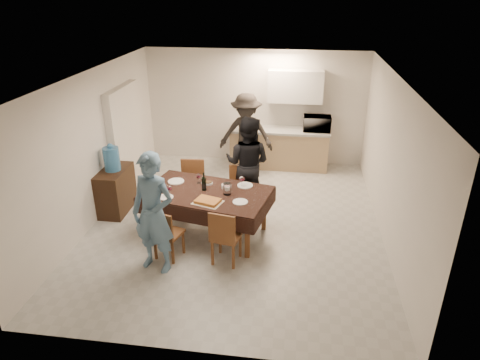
# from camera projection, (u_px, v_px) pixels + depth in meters

# --- Properties ---
(floor) EXTENTS (5.00, 6.00, 0.02)m
(floor) POSITION_uv_depth(u_px,v_px,m) (237.00, 222.00, 7.67)
(floor) COLOR #BABBB5
(floor) RESTS_ON ground
(ceiling) EXTENTS (5.00, 6.00, 0.02)m
(ceiling) POSITION_uv_depth(u_px,v_px,m) (236.00, 76.00, 6.58)
(ceiling) COLOR white
(ceiling) RESTS_ON wall_back
(wall_back) EXTENTS (5.00, 0.02, 2.60)m
(wall_back) POSITION_uv_depth(u_px,v_px,m) (255.00, 107.00, 9.82)
(wall_back) COLOR silver
(wall_back) RESTS_ON floor
(wall_front) EXTENTS (5.00, 0.02, 2.60)m
(wall_front) POSITION_uv_depth(u_px,v_px,m) (195.00, 260.00, 4.43)
(wall_front) COLOR silver
(wall_front) RESTS_ON floor
(wall_left) EXTENTS (0.02, 6.00, 2.60)m
(wall_left) POSITION_uv_depth(u_px,v_px,m) (94.00, 148.00, 7.43)
(wall_left) COLOR silver
(wall_left) RESTS_ON floor
(wall_right) EXTENTS (0.02, 6.00, 2.60)m
(wall_right) POSITION_uv_depth(u_px,v_px,m) (391.00, 162.00, 6.82)
(wall_right) COLOR silver
(wall_right) RESTS_ON floor
(stub_partition) EXTENTS (0.15, 1.40, 2.10)m
(stub_partition) POSITION_uv_depth(u_px,v_px,m) (126.00, 139.00, 8.61)
(stub_partition) COLOR silver
(stub_partition) RESTS_ON floor
(kitchen_base_cabinet) EXTENTS (2.20, 0.60, 0.86)m
(kitchen_base_cabinet) POSITION_uv_depth(u_px,v_px,m) (279.00, 149.00, 9.83)
(kitchen_base_cabinet) COLOR tan
(kitchen_base_cabinet) RESTS_ON floor
(kitchen_worktop) EXTENTS (2.24, 0.64, 0.05)m
(kitchen_worktop) POSITION_uv_depth(u_px,v_px,m) (280.00, 130.00, 9.63)
(kitchen_worktop) COLOR #9D9E99
(kitchen_worktop) RESTS_ON kitchen_base_cabinet
(upper_cabinet) EXTENTS (1.20, 0.34, 0.70)m
(upper_cabinet) POSITION_uv_depth(u_px,v_px,m) (295.00, 86.00, 9.32)
(upper_cabinet) COLOR silver
(upper_cabinet) RESTS_ON wall_back
(dining_table) EXTENTS (2.22, 1.57, 0.79)m
(dining_table) POSITION_uv_depth(u_px,v_px,m) (207.00, 193.00, 7.03)
(dining_table) COLOR black
(dining_table) RESTS_ON floor
(chair_near_left) EXTENTS (0.48, 0.48, 0.46)m
(chair_near_left) POSITION_uv_depth(u_px,v_px,m) (167.00, 230.00, 6.44)
(chair_near_left) COLOR brown
(chair_near_left) RESTS_ON floor
(chair_near_right) EXTENTS (0.48, 0.48, 0.49)m
(chair_near_right) POSITION_uv_depth(u_px,v_px,m) (225.00, 233.00, 6.31)
(chair_near_right) COLOR brown
(chair_near_right) RESTS_ON floor
(chair_far_left) EXTENTS (0.46, 0.46, 0.52)m
(chair_far_left) POSITION_uv_depth(u_px,v_px,m) (190.00, 184.00, 7.75)
(chair_far_left) COLOR brown
(chair_far_left) RESTS_ON floor
(chair_far_right) EXTENTS (0.45, 0.45, 0.48)m
(chair_far_right) POSITION_uv_depth(u_px,v_px,m) (239.00, 189.00, 7.66)
(chair_far_right) COLOR brown
(chair_far_right) RESTS_ON floor
(console) EXTENTS (0.45, 0.89, 0.82)m
(console) POSITION_uv_depth(u_px,v_px,m) (116.00, 190.00, 7.91)
(console) COLOR #312010
(console) RESTS_ON floor
(water_jug) EXTENTS (0.29, 0.29, 0.43)m
(water_jug) POSITION_uv_depth(u_px,v_px,m) (112.00, 159.00, 7.65)
(water_jug) COLOR #438ECE
(water_jug) RESTS_ON console
(wine_bottle) EXTENTS (0.08, 0.08, 0.31)m
(wine_bottle) POSITION_uv_depth(u_px,v_px,m) (204.00, 181.00, 7.00)
(wine_bottle) COLOR black
(wine_bottle) RESTS_ON dining_table
(water_pitcher) EXTENTS (0.12, 0.12, 0.19)m
(water_pitcher) POSITION_uv_depth(u_px,v_px,m) (227.00, 189.00, 6.89)
(water_pitcher) COLOR white
(water_pitcher) RESTS_ON dining_table
(savoury_tart) EXTENTS (0.51, 0.44, 0.05)m
(savoury_tart) POSITION_uv_depth(u_px,v_px,m) (208.00, 201.00, 6.65)
(savoury_tart) COLOR #C57E39
(savoury_tart) RESTS_ON dining_table
(salad_bowl) EXTENTS (0.16, 0.16, 0.06)m
(salad_bowl) POSITION_uv_depth(u_px,v_px,m) (226.00, 186.00, 7.13)
(salad_bowl) COLOR white
(salad_bowl) RESTS_ON dining_table
(mushroom_dish) EXTENTS (0.18, 0.18, 0.03)m
(mushroom_dish) POSITION_uv_depth(u_px,v_px,m) (207.00, 183.00, 7.27)
(mushroom_dish) COLOR white
(mushroom_dish) RESTS_ON dining_table
(wine_glass_a) EXTENTS (0.09, 0.09, 0.20)m
(wine_glass_a) POSITION_uv_depth(u_px,v_px,m) (169.00, 191.00, 6.82)
(wine_glass_a) COLOR white
(wine_glass_a) RESTS_ON dining_table
(wine_glass_b) EXTENTS (0.09, 0.09, 0.20)m
(wine_glass_b) POSITION_uv_depth(u_px,v_px,m) (242.00, 182.00, 7.13)
(wine_glass_b) COLOR white
(wine_glass_b) RESTS_ON dining_table
(wine_glass_c) EXTENTS (0.08, 0.08, 0.19)m
(wine_glass_c) POSITION_uv_depth(u_px,v_px,m) (199.00, 178.00, 7.27)
(wine_glass_c) COLOR white
(wine_glass_c) RESTS_ON dining_table
(plate_near_left) EXTENTS (0.24, 0.24, 0.01)m
(plate_near_left) POSITION_uv_depth(u_px,v_px,m) (166.00, 197.00, 6.82)
(plate_near_left) COLOR white
(plate_near_left) RESTS_ON dining_table
(plate_near_right) EXTENTS (0.24, 0.24, 0.01)m
(plate_near_right) POSITION_uv_depth(u_px,v_px,m) (240.00, 202.00, 6.67)
(plate_near_right) COLOR white
(plate_near_right) RESTS_ON dining_table
(plate_far_left) EXTENTS (0.28, 0.28, 0.02)m
(plate_far_left) POSITION_uv_depth(u_px,v_px,m) (176.00, 181.00, 7.36)
(plate_far_left) COLOR white
(plate_far_left) RESTS_ON dining_table
(plate_far_right) EXTENTS (0.26, 0.26, 0.02)m
(plate_far_right) POSITION_uv_depth(u_px,v_px,m) (245.00, 185.00, 7.21)
(plate_far_right) COLOR white
(plate_far_right) RESTS_ON dining_table
(microwave) EXTENTS (0.60, 0.41, 0.33)m
(microwave) POSITION_uv_depth(u_px,v_px,m) (317.00, 123.00, 9.45)
(microwave) COLOR silver
(microwave) RESTS_ON kitchen_worktop
(person_near) EXTENTS (0.76, 0.60, 1.83)m
(person_near) POSITION_uv_depth(u_px,v_px,m) (153.00, 214.00, 6.09)
(person_near) COLOR #587E9D
(person_near) RESTS_ON floor
(person_far) EXTENTS (0.98, 0.84, 1.78)m
(person_far) POSITION_uv_depth(u_px,v_px,m) (247.00, 163.00, 7.85)
(person_far) COLOR black
(person_far) RESTS_ON floor
(person_kitchen) EXTENTS (1.16, 0.67, 1.80)m
(person_kitchen) POSITION_uv_depth(u_px,v_px,m) (246.00, 134.00, 9.31)
(person_kitchen) COLOR black
(person_kitchen) RESTS_ON floor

